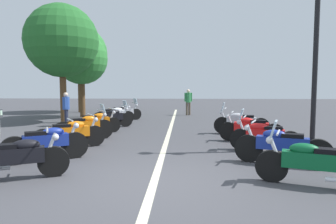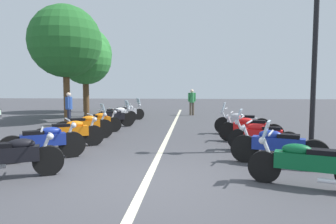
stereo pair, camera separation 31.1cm
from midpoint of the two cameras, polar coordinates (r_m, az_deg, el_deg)
name	(u,v)px [view 1 (the left image)]	position (r m, az deg, el deg)	size (l,w,h in m)	color
ground_plane	(154,182)	(6.03, -4.16, -12.96)	(80.00, 80.00, 0.00)	#424247
lane_centre_stripe	(169,134)	(11.90, -0.60, -4.07)	(24.58, 0.16, 0.01)	beige
motorcycle_left_row_0	(18,157)	(6.78, -27.58, -7.57)	(1.01, 1.85, 0.99)	black
motorcycle_left_row_1	(47,142)	(8.14, -22.85, -5.28)	(1.22, 1.81, 1.02)	black
motorcycle_left_row_2	(70,133)	(9.54, -18.74, -3.78)	(1.26, 1.86, 1.00)	black
motorcycle_left_row_3	(85,126)	(10.85, -16.15, -2.58)	(1.26, 1.79, 1.23)	black
motorcycle_left_row_4	(96,122)	(12.27, -14.10, -1.86)	(1.18, 1.80, 0.98)	black
motorcycle_left_row_5	(111,117)	(13.85, -11.32, -0.98)	(1.21, 1.86, 1.21)	black
motorcycle_left_row_6	(114,115)	(15.33, -10.59, -0.48)	(1.18, 1.86, 0.98)	black
motorcycle_left_row_7	(123,112)	(16.67, -8.91, 0.00)	(1.29, 1.88, 1.20)	black
motorcycle_right_row_0	(313,162)	(6.18, 24.17, -8.52)	(0.98, 2.01, 1.20)	black
motorcycle_right_row_1	(281,145)	(7.57, 19.38, -5.91)	(1.00, 2.10, 1.01)	black
motorcycle_right_row_2	(264,135)	(9.00, 16.60, -4.21)	(0.89, 1.92, 1.20)	black
motorcycle_right_row_3	(251,128)	(10.41, 14.41, -2.97)	(0.86, 2.06, 1.00)	black
motorcycle_right_row_4	(241,122)	(11.97, 12.75, -1.86)	(0.84, 2.08, 1.22)	black
street_lamp_twin_globe	(317,23)	(9.69, 25.30, 14.91)	(0.32, 1.22, 5.36)	black
bystander_0	(66,107)	(14.90, -19.16, 0.97)	(0.52, 0.32, 1.57)	#1E2338
bystander_1	(188,100)	(19.51, 3.37, 2.26)	(0.32, 0.50, 1.66)	brown
roadside_tree_0	(62,41)	(16.48, -19.84, 12.39)	(3.64, 3.64, 5.93)	brown
roadside_tree_1	(82,59)	(19.10, -16.39, 9.55)	(3.08, 3.08, 5.04)	brown
roadside_tree_2	(79,54)	(22.81, -16.68, 10.47)	(3.91, 3.91, 6.13)	brown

